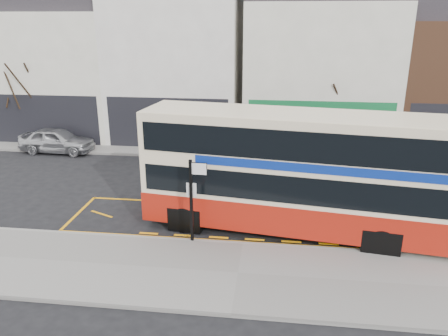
# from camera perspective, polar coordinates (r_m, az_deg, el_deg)

# --- Properties ---
(ground) EXTENTS (120.00, 120.00, 0.00)m
(ground) POSITION_cam_1_polar(r_m,az_deg,el_deg) (16.03, 2.59, -9.55)
(ground) COLOR black
(ground) RESTS_ON ground
(pavement) EXTENTS (40.00, 4.00, 0.15)m
(pavement) POSITION_cam_1_polar(r_m,az_deg,el_deg) (14.02, 1.82, -13.75)
(pavement) COLOR gray
(pavement) RESTS_ON ground
(kerb) EXTENTS (40.00, 0.15, 0.15)m
(kerb) POSITION_cam_1_polar(r_m,az_deg,el_deg) (15.66, 2.48, -9.96)
(kerb) COLOR gray
(kerb) RESTS_ON ground
(far_pavement) EXTENTS (50.00, 3.00, 0.15)m
(far_pavement) POSITION_cam_1_polar(r_m,az_deg,el_deg) (26.19, 4.50, 2.12)
(far_pavement) COLOR gray
(far_pavement) RESTS_ON ground
(road_markings) EXTENTS (14.00, 3.40, 0.01)m
(road_markings) POSITION_cam_1_polar(r_m,az_deg,el_deg) (17.44, 3.01, -7.03)
(road_markings) COLOR #FAA30D
(road_markings) RESTS_ON ground
(terrace_far_left) EXTENTS (8.00, 8.01, 10.80)m
(terrace_far_left) POSITION_cam_1_polar(r_m,az_deg,el_deg) (32.58, -19.99, 12.92)
(terrace_far_left) COLOR white
(terrace_far_left) RESTS_ON ground
(terrace_left) EXTENTS (8.00, 8.01, 11.80)m
(terrace_left) POSITION_cam_1_polar(r_m,az_deg,el_deg) (29.84, -5.79, 14.43)
(terrace_left) COLOR white
(terrace_left) RESTS_ON ground
(terrace_green_shop) EXTENTS (9.00, 8.01, 11.30)m
(terrace_green_shop) POSITION_cam_1_polar(r_m,az_deg,el_deg) (29.25, 12.21, 13.53)
(terrace_green_shop) COLOR white
(terrace_green_shop) RESTS_ON ground
(double_decker_bus) EXTENTS (11.58, 4.15, 4.52)m
(double_decker_bus) POSITION_cam_1_polar(r_m,az_deg,el_deg) (16.03, 9.81, -0.50)
(double_decker_bus) COLOR beige
(double_decker_bus) RESTS_ON ground
(bus_stop_post) EXTENTS (0.75, 0.13, 3.01)m
(bus_stop_post) POSITION_cam_1_polar(r_m,az_deg,el_deg) (15.05, -4.08, -3.30)
(bus_stop_post) COLOR black
(bus_stop_post) RESTS_ON pavement
(car_silver) EXTENTS (4.47, 1.97, 1.49)m
(car_silver) POSITION_cam_1_polar(r_m,az_deg,el_deg) (27.92, -20.98, 3.40)
(car_silver) COLOR #B1B2B6
(car_silver) RESTS_ON ground
(car_grey) EXTENTS (4.09, 1.91, 1.30)m
(car_grey) POSITION_cam_1_polar(r_m,az_deg,el_deg) (24.47, 8.18, 2.17)
(car_grey) COLOR #44464C
(car_grey) RESTS_ON ground
(car_white) EXTENTS (4.33, 1.93, 1.23)m
(car_white) POSITION_cam_1_polar(r_m,az_deg,el_deg) (25.67, 23.53, 1.47)
(car_white) COLOR white
(car_white) RESTS_ON ground
(street_tree_left) EXTENTS (3.05, 3.05, 6.59)m
(street_tree_left) POSITION_cam_1_polar(r_m,az_deg,el_deg) (30.16, -25.04, 11.27)
(street_tree_left) COLOR black
(street_tree_left) RESTS_ON ground
(street_tree_right) EXTENTS (2.49, 2.49, 5.37)m
(street_tree_right) POSITION_cam_1_polar(r_m,az_deg,el_deg) (26.31, 14.29, 9.70)
(street_tree_right) COLOR black
(street_tree_right) RESTS_ON ground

